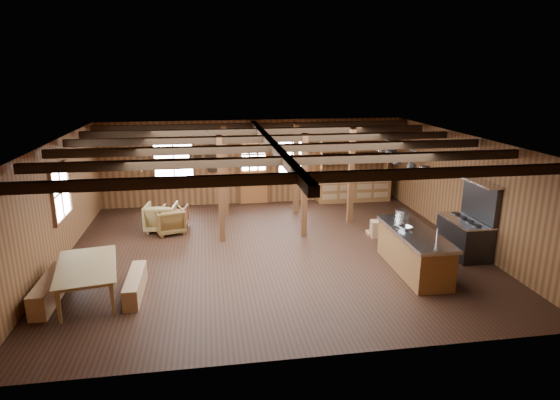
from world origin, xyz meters
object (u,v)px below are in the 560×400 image
(dining_table, at_px, (90,281))
(armchair_b, at_px, (174,217))
(armchair_c, at_px, (161,217))
(kitchen_island, at_px, (414,251))
(armchair_a, at_px, (169,221))
(commercial_range, at_px, (467,230))

(dining_table, bearing_deg, armchair_b, -29.43)
(armchair_b, height_order, armchair_c, armchair_c)
(armchair_b, relative_size, armchair_c, 0.85)
(dining_table, relative_size, armchair_b, 2.71)
(kitchen_island, relative_size, armchair_a, 3.27)
(kitchen_island, distance_m, dining_table, 6.87)
(kitchen_island, height_order, armchair_b, kitchen_island)
(commercial_range, distance_m, dining_table, 8.61)
(dining_table, bearing_deg, armchair_a, -29.85)
(dining_table, bearing_deg, armchair_c, -25.41)
(armchair_a, bearing_deg, armchair_b, -122.02)
(armchair_a, bearing_deg, dining_table, 53.37)
(armchair_c, bearing_deg, kitchen_island, 155.25)
(commercial_range, height_order, armchair_a, commercial_range)
(commercial_range, height_order, armchair_c, commercial_range)
(dining_table, height_order, armchair_b, dining_table)
(armchair_a, relative_size, armchair_c, 0.90)
(commercial_range, relative_size, armchair_c, 2.17)
(armchair_c, bearing_deg, armchair_b, -154.15)
(kitchen_island, bearing_deg, commercial_range, 24.26)
(dining_table, xyz_separation_m, armchair_b, (1.38, 4.03, -0.02))
(dining_table, distance_m, armchair_c, 4.05)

